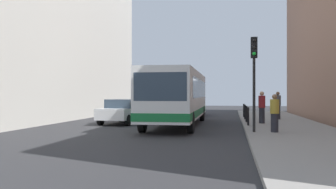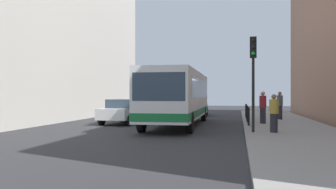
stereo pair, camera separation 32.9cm
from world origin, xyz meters
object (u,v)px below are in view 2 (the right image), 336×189
(bollard_near, at_px, (249,116))
(pedestrian_mid_sidewalk, at_px, (263,107))
(traffic_light, at_px, (253,66))
(pedestrian_near_signal, at_px, (274,113))
(bollard_far, at_px, (247,112))
(car_behind_bus, at_px, (196,106))
(bollard_farthest, at_px, (246,110))
(bollard_mid, at_px, (248,114))
(car_beside_bus, at_px, (125,111))
(bus, at_px, (179,95))
(pedestrian_far_sidewalk, at_px, (280,105))

(bollard_near, distance_m, pedestrian_mid_sidewalk, 1.79)
(traffic_light, height_order, pedestrian_near_signal, traffic_light)
(pedestrian_near_signal, bearing_deg, bollard_far, 166.04)
(car_behind_bus, relative_size, bollard_farthest, 4.74)
(car_behind_bus, bearing_deg, pedestrian_near_signal, 105.76)
(pedestrian_mid_sidewalk, bearing_deg, bollard_near, -57.90)
(bollard_near, xyz_separation_m, bollard_mid, (0.00, 2.36, 0.00))
(traffic_light, bearing_deg, pedestrian_near_signal, 5.20)
(car_beside_bus, distance_m, bollard_near, 7.59)
(bollard_farthest, bearing_deg, car_behind_bus, 135.28)
(bollard_mid, height_order, pedestrian_mid_sidewalk, pedestrian_mid_sidewalk)
(car_behind_bus, bearing_deg, bollard_far, 118.96)
(bollard_farthest, bearing_deg, pedestrian_mid_sidewalk, -81.61)
(bollard_far, height_order, bollard_farthest, same)
(bus, distance_m, pedestrian_near_signal, 6.50)
(bus, relative_size, traffic_light, 2.70)
(bollard_farthest, xyz_separation_m, pedestrian_far_sidewalk, (2.12, -1.94, 0.43))
(bollard_near, distance_m, bollard_mid, 2.36)
(car_beside_bus, relative_size, pedestrian_far_sidewalk, 2.50)
(bus, relative_size, car_behind_bus, 2.46)
(bollard_farthest, relative_size, pedestrian_near_signal, 0.58)
(bus, height_order, car_behind_bus, bus)
(car_beside_bus, xyz_separation_m, bollard_farthest, (7.35, 5.21, -0.16))
(pedestrian_mid_sidewalk, bearing_deg, car_beside_bus, -122.24)
(car_behind_bus, bearing_deg, bus, 87.36)
(bollard_far, xyz_separation_m, pedestrian_far_sidewalk, (2.12, 0.43, 0.43))
(bollard_far, relative_size, pedestrian_mid_sidewalk, 0.53)
(bollard_far, distance_m, pedestrian_near_signal, 8.06)
(bollard_farthest, distance_m, pedestrian_near_signal, 10.41)
(bollard_mid, height_order, pedestrian_far_sidewalk, pedestrian_far_sidewalk)
(car_behind_bus, distance_m, pedestrian_far_sidewalk, 8.53)
(pedestrian_near_signal, bearing_deg, car_behind_bus, 178.31)
(bollard_far, height_order, pedestrian_mid_sidewalk, pedestrian_mid_sidewalk)
(bus, distance_m, bollard_near, 4.15)
(bollard_far, bearing_deg, pedestrian_far_sidewalk, 11.32)
(pedestrian_mid_sidewalk, bearing_deg, bollard_farthest, 158.51)
(car_beside_bus, height_order, traffic_light, traffic_light)
(bollard_near, height_order, bollard_far, same)
(pedestrian_near_signal, bearing_deg, bus, -152.22)
(bollard_mid, bearing_deg, pedestrian_far_sidewalk, 52.68)
(bus, height_order, car_beside_bus, bus)
(pedestrian_near_signal, height_order, pedestrian_mid_sidewalk, pedestrian_mid_sidewalk)
(bollard_mid, bearing_deg, pedestrian_mid_sidewalk, -45.20)
(car_beside_bus, bearing_deg, bollard_far, -154.27)
(bollard_mid, xyz_separation_m, pedestrian_far_sidewalk, (2.12, 2.79, 0.43))
(car_behind_bus, height_order, bollard_near, car_behind_bus)
(bus, xyz_separation_m, bollard_far, (3.88, 3.73, -1.10))
(bollard_near, bearing_deg, car_behind_bus, 109.95)
(bollard_near, height_order, bollard_mid, same)
(pedestrian_far_sidewalk, bearing_deg, pedestrian_mid_sidewalk, 49.61)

